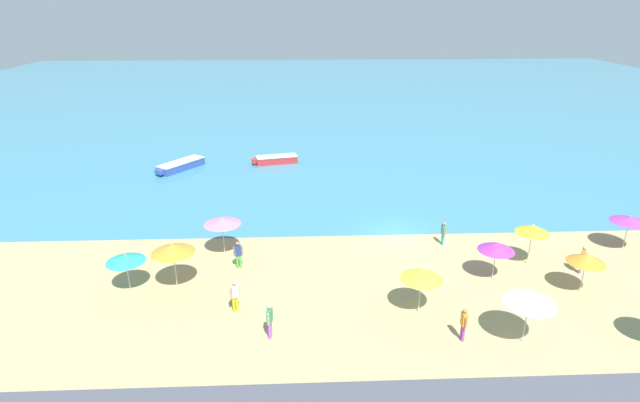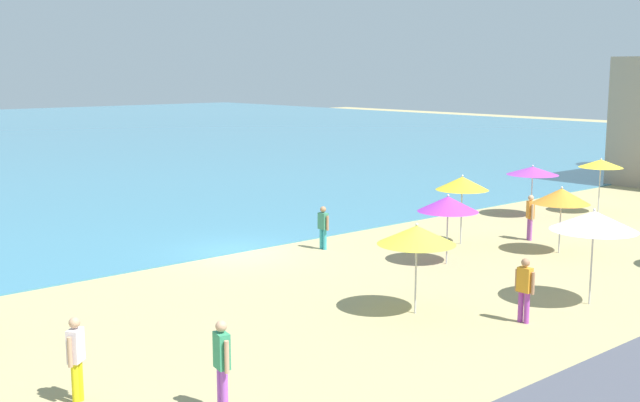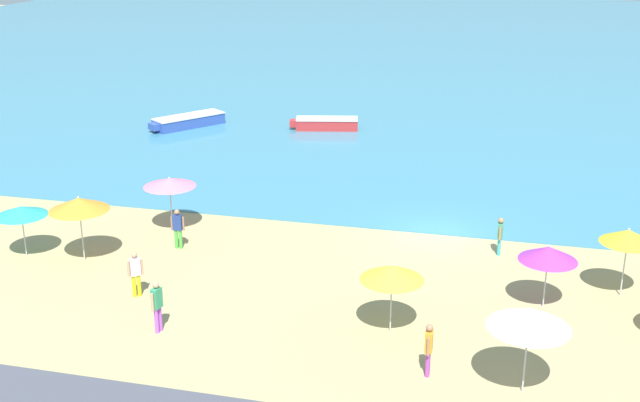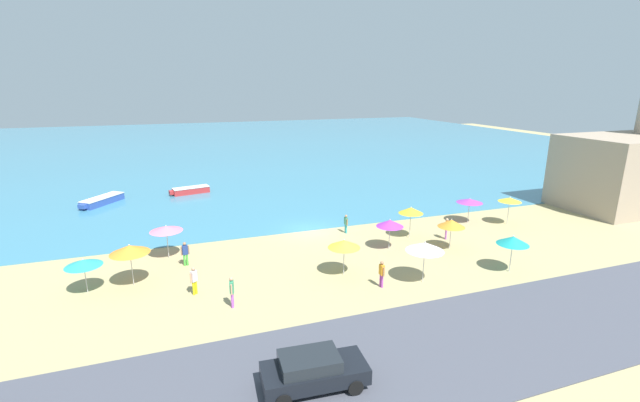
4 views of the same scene
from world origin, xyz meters
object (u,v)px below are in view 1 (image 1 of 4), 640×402
at_px(beach_umbrella_3, 173,248).
at_px(bather_1, 583,258).
at_px(beach_umbrella_9, 497,246).
at_px(skiff_offshore, 276,160).
at_px(beach_umbrella_4, 630,219).
at_px(bather_5, 464,323).
at_px(beach_umbrella_0, 587,258).
at_px(beach_umbrella_2, 222,221).
at_px(beach_umbrella_10, 530,298).
at_px(beach_umbrella_1, 125,258).
at_px(bather_4, 270,319).
at_px(bather_0, 238,253).
at_px(bather_2, 235,295).
at_px(beach_umbrella_6, 533,229).
at_px(beach_umbrella_5, 421,275).
at_px(skiff_nearshore, 181,165).

xyz_separation_m(beach_umbrella_3, bather_1, (23.18, 0.53, -1.40)).
distance_m(beach_umbrella_9, skiff_offshore, 26.04).
bearing_deg(beach_umbrella_4, bather_5, -146.43).
xyz_separation_m(beach_umbrella_0, bather_5, (-7.74, -3.87, -1.10)).
distance_m(beach_umbrella_2, skiff_offshore, 18.87).
relative_size(beach_umbrella_10, bather_1, 1.55).
xyz_separation_m(beach_umbrella_1, beach_umbrella_10, (19.72, -5.41, 0.46)).
xyz_separation_m(bather_4, bather_5, (8.98, -0.55, -0.07)).
bearing_deg(beach_umbrella_0, beach_umbrella_2, 165.08).
xyz_separation_m(bather_0, bather_1, (19.97, -1.49, 0.02)).
height_order(beach_umbrella_1, beach_umbrella_4, beach_umbrella_4).
xyz_separation_m(beach_umbrella_1, bather_2, (6.07, -2.36, -0.93)).
bearing_deg(bather_2, skiff_offshore, 87.53).
bearing_deg(beach_umbrella_0, bather_4, -168.77).
distance_m(beach_umbrella_0, beach_umbrella_6, 3.57).
height_order(beach_umbrella_5, beach_umbrella_9, beach_umbrella_5).
relative_size(beach_umbrella_4, bather_4, 1.26).
bearing_deg(bather_0, beach_umbrella_1, -159.45).
bearing_deg(beach_umbrella_6, bather_4, -156.71).
height_order(beach_umbrella_3, beach_umbrella_6, beach_umbrella_3).
relative_size(beach_umbrella_4, bather_2, 1.32).
xyz_separation_m(beach_umbrella_3, beach_umbrella_4, (27.58, 3.46, -0.34)).
height_order(beach_umbrella_1, skiff_offshore, beach_umbrella_1).
distance_m(beach_umbrella_1, bather_2, 6.58).
bearing_deg(bather_0, skiff_nearshore, 111.55).
height_order(beach_umbrella_1, skiff_nearshore, beach_umbrella_1).
bearing_deg(beach_umbrella_6, bather_0, 179.23).
xyz_separation_m(beach_umbrella_2, bather_1, (21.08, -3.38, -1.20)).
bearing_deg(beach_umbrella_0, beach_umbrella_9, 159.61).
height_order(beach_umbrella_1, bather_5, beach_umbrella_1).
bearing_deg(beach_umbrella_5, skiff_nearshore, 125.67).
bearing_deg(bather_0, beach_umbrella_10, -28.46).
xyz_separation_m(beach_umbrella_6, skiff_offshore, (-16.00, 20.74, -1.88)).
height_order(beach_umbrella_0, skiff_nearshore, beach_umbrella_0).
relative_size(bather_0, bather_5, 1.01).
bearing_deg(beach_umbrella_3, bather_1, 1.32).
relative_size(beach_umbrella_4, beach_umbrella_6, 0.87).
relative_size(beach_umbrella_1, bather_4, 1.20).
bearing_deg(beach_umbrella_9, bather_0, 172.75).
relative_size(beach_umbrella_10, bather_2, 1.56).
xyz_separation_m(beach_umbrella_0, skiff_offshore, (-17.52, 23.96, -1.63)).
xyz_separation_m(bather_0, bather_2, (0.31, -4.52, 0.01)).
distance_m(beach_umbrella_10, bather_2, 14.06).
distance_m(skiff_nearshore, skiff_offshore, 9.02).
xyz_separation_m(beach_umbrella_0, beach_umbrella_1, (-24.67, 1.30, -0.14)).
xyz_separation_m(beach_umbrella_0, skiff_nearshore, (-26.41, 22.42, -1.62)).
bearing_deg(beach_umbrella_3, beach_umbrella_0, -3.69).
xyz_separation_m(beach_umbrella_6, beach_umbrella_9, (-2.75, -1.63, -0.26)).
height_order(beach_umbrella_5, beach_umbrella_10, beach_umbrella_10).
xyz_separation_m(beach_umbrella_4, beach_umbrella_9, (-9.74, -3.30, 0.00)).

